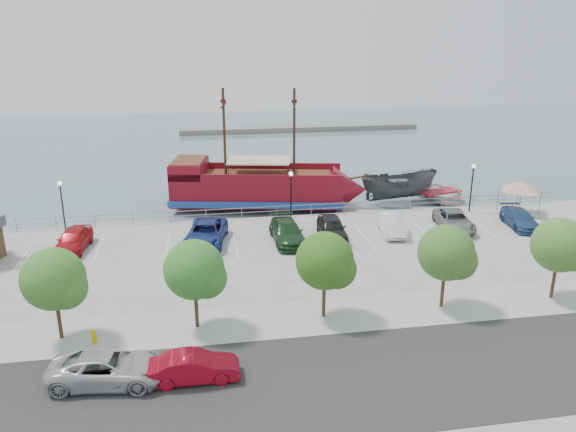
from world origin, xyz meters
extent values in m
plane|color=slate|center=(0.00, 0.00, -1.00)|extent=(160.00, 160.00, 0.00)
cube|color=#2C2C2C|center=(0.00, -16.00, 0.01)|extent=(100.00, 8.00, 0.04)
cube|color=#9A9A9A|center=(0.00, -10.00, 0.01)|extent=(100.00, 4.00, 0.05)
cylinder|color=gray|center=(0.00, 7.80, 0.95)|extent=(50.00, 0.06, 0.06)
cylinder|color=gray|center=(0.00, 7.80, 0.55)|extent=(50.00, 0.06, 0.06)
cube|color=gray|center=(10.00, 55.00, -0.60)|extent=(40.00, 3.00, 0.80)
cube|color=maroon|center=(-1.96, 13.80, 0.88)|extent=(16.53, 7.96, 2.58)
cube|color=#21469F|center=(-1.96, 13.80, 0.04)|extent=(16.88, 8.31, 0.59)
cone|color=maroon|center=(6.60, 12.10, 0.88)|extent=(4.04, 5.29, 4.76)
cube|color=maroon|center=(-8.28, 15.06, 2.87)|extent=(3.89, 5.44, 1.39)
cube|color=brown|center=(-8.28, 15.06, 3.61)|extent=(3.61, 5.01, 0.12)
cube|color=brown|center=(-1.47, 13.70, 2.22)|extent=(13.49, 6.80, 0.15)
cube|color=maroon|center=(-1.49, 16.13, 2.52)|extent=(15.60, 3.29, 0.69)
cube|color=maroon|center=(-2.42, 11.47, 2.52)|extent=(15.60, 3.29, 0.69)
cylinder|color=#382111|center=(1.45, 13.12, 6.24)|extent=(0.28, 0.28, 8.13)
cylinder|color=#382111|center=(-4.87, 14.38, 6.24)|extent=(0.28, 0.28, 8.13)
cylinder|color=#382111|center=(1.45, 13.12, 8.72)|extent=(0.72, 2.94, 0.14)
cylinder|color=#382111|center=(-4.87, 14.38, 8.72)|extent=(0.72, 2.94, 0.14)
cube|color=beige|center=(-1.76, 13.76, 3.66)|extent=(6.38, 4.82, 0.12)
cylinder|color=#382111|center=(7.28, 11.96, 2.07)|extent=(2.45, 0.64, 0.59)
imported|color=#454A4D|center=(11.90, 13.14, 0.47)|extent=(7.63, 2.92, 2.95)
imported|color=silver|center=(15.99, 12.51, -0.25)|extent=(6.90, 8.33, 1.49)
cube|color=gray|center=(-12.66, 9.20, -0.78)|extent=(7.86, 3.80, 0.43)
cube|color=gray|center=(8.79, 9.20, -0.81)|extent=(7.06, 3.61, 0.39)
cube|color=slate|center=(15.17, 9.20, -0.82)|extent=(6.51, 2.74, 0.36)
cylinder|color=slate|center=(18.48, 6.26, 1.02)|extent=(0.08, 0.08, 2.05)
cylinder|color=slate|center=(20.80, 6.95, 1.02)|extent=(0.08, 0.08, 2.05)
cylinder|color=slate|center=(19.16, 3.94, 1.02)|extent=(0.08, 0.08, 2.05)
cylinder|color=slate|center=(21.49, 4.62, 1.02)|extent=(0.08, 0.08, 2.05)
pyramid|color=silver|center=(19.98, 5.44, 2.84)|extent=(4.86, 4.86, 0.84)
imported|color=#B0B0B0|center=(-12.02, -14.38, 0.74)|extent=(5.58, 3.09, 1.48)
imported|color=maroon|center=(-8.18, -14.87, 0.68)|extent=(4.15, 1.46, 1.36)
cylinder|color=#E4C700|center=(-13.22, -10.80, 0.32)|extent=(0.25, 0.25, 0.63)
sphere|color=#E4C700|center=(-13.22, -10.80, 0.65)|extent=(0.27, 0.27, 0.27)
cylinder|color=black|center=(-18.00, 6.50, 2.00)|extent=(0.12, 0.12, 4.00)
sphere|color=#FFF2CC|center=(-18.00, 6.50, 4.10)|extent=(0.36, 0.36, 0.36)
cylinder|color=black|center=(0.00, 6.50, 2.00)|extent=(0.12, 0.12, 4.00)
sphere|color=#FFF2CC|center=(0.00, 6.50, 4.10)|extent=(0.36, 0.36, 0.36)
cylinder|color=black|center=(16.00, 6.50, 2.00)|extent=(0.12, 0.12, 4.00)
sphere|color=#FFF2CC|center=(16.00, 6.50, 4.10)|extent=(0.36, 0.36, 0.36)
cylinder|color=#473321|center=(-15.00, -10.00, 1.10)|extent=(0.20, 0.20, 2.20)
sphere|color=#366723|center=(-15.00, -10.00, 3.40)|extent=(3.20, 3.20, 3.20)
sphere|color=#366723|center=(-14.40, -10.30, 3.00)|extent=(2.20, 2.20, 2.20)
cylinder|color=#473321|center=(-8.00, -10.00, 1.10)|extent=(0.20, 0.20, 2.20)
sphere|color=#2D6723|center=(-8.00, -10.00, 3.40)|extent=(3.20, 3.20, 3.20)
sphere|color=#2D6723|center=(-7.40, -10.30, 3.00)|extent=(2.20, 2.20, 2.20)
cylinder|color=#473321|center=(-1.00, -10.00, 1.10)|extent=(0.20, 0.20, 2.20)
sphere|color=#2C5818|center=(-1.00, -10.00, 3.40)|extent=(3.20, 3.20, 3.20)
sphere|color=#2C5818|center=(-0.40, -10.30, 3.00)|extent=(2.20, 2.20, 2.20)
cylinder|color=#473321|center=(6.00, -10.00, 1.10)|extent=(0.20, 0.20, 2.20)
sphere|color=#375F23|center=(6.00, -10.00, 3.40)|extent=(3.20, 3.20, 3.20)
sphere|color=#375F23|center=(6.60, -10.30, 3.00)|extent=(2.20, 2.20, 2.20)
cylinder|color=#473321|center=(13.00, -10.00, 1.10)|extent=(0.20, 0.20, 2.20)
sphere|color=#3D6827|center=(13.00, -10.00, 3.40)|extent=(3.20, 3.20, 3.20)
sphere|color=#3D6827|center=(13.60, -10.30, 3.00)|extent=(2.20, 2.20, 2.20)
imported|color=#B61319|center=(-16.69, 2.78, 0.81)|extent=(2.45, 4.96, 1.63)
imported|color=navy|center=(-7.15, 2.48, 0.82)|extent=(3.78, 6.30, 1.64)
imported|color=#1F4422|center=(-1.09, 1.83, 0.78)|extent=(2.34, 5.46, 1.57)
imported|color=black|center=(2.44, 2.13, 0.83)|extent=(2.30, 4.98, 1.65)
imported|color=white|center=(7.34, 2.40, 0.77)|extent=(2.23, 4.88, 1.55)
imported|color=gray|center=(12.62, 2.44, 0.73)|extent=(3.22, 5.56, 1.46)
imported|color=navy|center=(18.11, 2.05, 0.69)|extent=(2.56, 4.99, 1.39)
camera|label=1|loc=(-7.62, -37.33, 15.35)|focal=35.00mm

